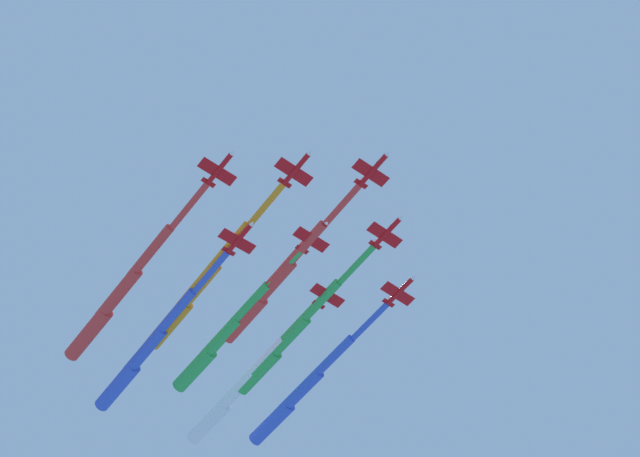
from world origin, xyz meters
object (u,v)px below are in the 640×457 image
at_px(jet_starboard_mid, 301,391).
at_px(jet_port_outer, 118,295).
at_px(jet_starboard_inner, 198,287).
at_px(jet_lead, 274,283).
at_px(jet_port_mid, 222,338).
at_px(jet_trail_port, 145,351).
at_px(jet_port_inner, 288,338).
at_px(jet_starboard_outer, 237,391).

bearing_deg(jet_starboard_mid, jet_port_outer, -40.70).
bearing_deg(jet_starboard_inner, jet_lead, 99.53).
height_order(jet_port_mid, jet_trail_port, jet_port_mid).
bearing_deg(jet_starboard_mid, jet_starboard_inner, -21.95).
bearing_deg(jet_port_inner, jet_starboard_inner, -39.22).
xyz_separation_m(jet_lead, jet_starboard_inner, (2.84, -16.91, 0.55)).
relative_size(jet_port_inner, jet_port_outer, 0.91).
bearing_deg(jet_port_inner, jet_starboard_outer, -126.54).
relative_size(jet_lead, jet_starboard_inner, 0.96).
bearing_deg(jet_starboard_inner, jet_port_inner, 140.78).
distance_m(jet_starboard_outer, jet_trail_port, 24.81).
bearing_deg(jet_port_mid, jet_trail_port, -86.60).
height_order(jet_starboard_inner, jet_starboard_mid, jet_starboard_mid).
distance_m(jet_port_mid, jet_starboard_mid, 25.63).
xyz_separation_m(jet_lead, jet_port_inner, (-16.35, -1.24, 1.47)).
bearing_deg(jet_port_mid, jet_port_inner, 110.13).
xyz_separation_m(jet_lead, jet_starboard_mid, (-32.97, -2.48, 2.08)).
distance_m(jet_port_inner, jet_port_outer, 40.31).
height_order(jet_starboard_inner, jet_trail_port, jet_starboard_inner).
xyz_separation_m(jet_starboard_inner, jet_starboard_mid, (-35.80, 14.43, 1.53)).
distance_m(jet_lead, jet_starboard_inner, 17.15).
xyz_separation_m(jet_starboard_outer, jet_trail_port, (18.44, -16.41, -2.46)).
bearing_deg(jet_lead, jet_starboard_outer, -148.32).
height_order(jet_lead, jet_starboard_outer, jet_starboard_outer).
height_order(jet_port_inner, jet_starboard_inner, jet_port_inner).
distance_m(jet_starboard_inner, jet_trail_port, 21.42).
distance_m(jet_port_inner, jet_starboard_outer, 20.31).
xyz_separation_m(jet_port_inner, jet_trail_port, (6.35, -32.73, -2.53)).
xyz_separation_m(jet_starboard_mid, jet_port_outer, (38.16, -32.82, -1.26)).
bearing_deg(jet_starboard_outer, jet_port_inner, 53.46).
bearing_deg(jet_port_outer, jet_lead, 98.37).
bearing_deg(jet_starboard_outer, jet_port_mid, 6.46).
bearing_deg(jet_starboard_inner, jet_starboard_mid, 158.05).
height_order(jet_lead, jet_trail_port, jet_lead).
xyz_separation_m(jet_lead, jet_port_mid, (-11.09, -15.59, -0.46)).
bearing_deg(jet_starboard_mid, jet_starboard_outer, -73.32).
bearing_deg(jet_starboard_outer, jet_trail_port, -41.67).
relative_size(jet_port_inner, jet_starboard_inner, 0.99).
bearing_deg(jet_trail_port, jet_starboard_mid, 126.10).
bearing_deg(jet_trail_port, jet_port_mid, 93.40).
relative_size(jet_port_mid, jet_port_outer, 0.87).
distance_m(jet_starboard_mid, jet_trail_port, 39.10).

